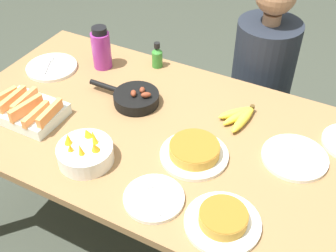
# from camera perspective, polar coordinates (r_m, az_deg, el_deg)

# --- Properties ---
(ground_plane) EXTENTS (14.00, 14.00, 0.00)m
(ground_plane) POSITION_cam_1_polar(r_m,az_deg,el_deg) (2.29, 0.00, -15.05)
(ground_plane) COLOR #383D33
(dining_table) EXTENTS (1.84, 0.96, 0.76)m
(dining_table) POSITION_cam_1_polar(r_m,az_deg,el_deg) (1.77, 0.00, -2.87)
(dining_table) COLOR olive
(dining_table) RESTS_ON ground_plane
(banana_bunch) EXTENTS (0.14, 0.20, 0.04)m
(banana_bunch) POSITION_cam_1_polar(r_m,az_deg,el_deg) (1.79, 9.73, 1.29)
(banana_bunch) COLOR yellow
(banana_bunch) RESTS_ON dining_table
(melon_tray) EXTENTS (0.29, 0.21, 0.10)m
(melon_tray) POSITION_cam_1_polar(r_m,az_deg,el_deg) (1.86, -18.38, 2.00)
(melon_tray) COLOR silver
(melon_tray) RESTS_ON dining_table
(skillet) EXTENTS (0.34, 0.20, 0.08)m
(skillet) POSITION_cam_1_polar(r_m,az_deg,el_deg) (1.85, -4.45, 3.81)
(skillet) COLOR black
(skillet) RESTS_ON dining_table
(frittata_plate_center) EXTENTS (0.26, 0.26, 0.06)m
(frittata_plate_center) POSITION_cam_1_polar(r_m,az_deg,el_deg) (1.60, 3.59, -3.48)
(frittata_plate_center) COLOR silver
(frittata_plate_center) RESTS_ON dining_table
(frittata_plate_side) EXTENTS (0.25, 0.25, 0.06)m
(frittata_plate_side) POSITION_cam_1_polar(r_m,az_deg,el_deg) (1.40, 7.45, -12.51)
(frittata_plate_side) COLOR silver
(frittata_plate_side) RESTS_ON dining_table
(empty_plate_near_front) EXTENTS (0.25, 0.25, 0.02)m
(empty_plate_near_front) POSITION_cam_1_polar(r_m,az_deg,el_deg) (1.67, 16.78, -4.09)
(empty_plate_near_front) COLOR silver
(empty_plate_near_front) RESTS_ON dining_table
(empty_plate_far_left) EXTENTS (0.21, 0.21, 0.02)m
(empty_plate_far_left) POSITION_cam_1_polar(r_m,az_deg,el_deg) (1.47, -1.92, -9.74)
(empty_plate_far_left) COLOR silver
(empty_plate_far_left) RESTS_ON dining_table
(empty_plate_mid_edge) EXTENTS (0.25, 0.25, 0.02)m
(empty_plate_mid_edge) POSITION_cam_1_polar(r_m,az_deg,el_deg) (2.16, -15.48, 7.68)
(empty_plate_mid_edge) COLOR silver
(empty_plate_mid_edge) RESTS_ON dining_table
(fruit_bowl_mango) EXTENTS (0.21, 0.21, 0.12)m
(fruit_bowl_mango) POSITION_cam_1_polar(r_m,az_deg,el_deg) (1.60, -11.13, -3.57)
(fruit_bowl_mango) COLOR silver
(fruit_bowl_mango) RESTS_ON dining_table
(water_bottle) EXTENTS (0.09, 0.09, 0.21)m
(water_bottle) POSITION_cam_1_polar(r_m,az_deg,el_deg) (2.08, -9.03, 10.33)
(water_bottle) COLOR #992D89
(water_bottle) RESTS_ON dining_table
(hot_sauce_bottle) EXTENTS (0.05, 0.05, 0.13)m
(hot_sauce_bottle) POSITION_cam_1_polar(r_m,az_deg,el_deg) (2.07, -1.48, 9.43)
(hot_sauce_bottle) COLOR #337F2D
(hot_sauce_bottle) RESTS_ON dining_table
(person_figure) EXTENTS (0.35, 0.35, 1.20)m
(person_figure) POSITION_cam_1_polar(r_m,az_deg,el_deg) (2.37, 12.07, 3.64)
(person_figure) COLOR black
(person_figure) RESTS_ON ground_plane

